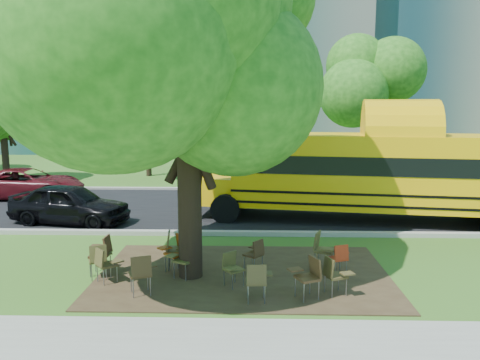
{
  "coord_description": "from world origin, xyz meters",
  "views": [
    {
      "loc": [
        1.22,
        -11.42,
        4.03
      ],
      "look_at": [
        0.79,
        3.62,
        1.69
      ],
      "focal_mm": 35.0,
      "sensor_mm": 36.0,
      "label": 1
    }
  ],
  "objects_px": {
    "chair_2": "(142,270)",
    "chair_3": "(184,256)",
    "chair_7": "(334,273)",
    "chair_12": "(322,247)",
    "chair_5": "(232,266)",
    "chair_10": "(174,247)",
    "chair_1": "(105,262)",
    "chair_4": "(257,278)",
    "chair_13": "(340,256)",
    "school_bus": "(393,172)",
    "chair_11": "(255,252)",
    "bg_car_red": "(27,184)",
    "main_tree": "(187,55)",
    "chair_0": "(99,257)",
    "chair_8": "(103,250)",
    "chair_6": "(309,273)",
    "chair_9": "(177,250)",
    "black_car": "(70,204)"
  },
  "relations": [
    {
      "from": "main_tree",
      "to": "chair_6",
      "type": "height_order",
      "value": "main_tree"
    },
    {
      "from": "school_bus",
      "to": "chair_11",
      "type": "height_order",
      "value": "school_bus"
    },
    {
      "from": "chair_8",
      "to": "bg_car_red",
      "type": "relative_size",
      "value": 0.2
    },
    {
      "from": "chair_3",
      "to": "chair_6",
      "type": "distance_m",
      "value": 3.03
    },
    {
      "from": "bg_car_red",
      "to": "school_bus",
      "type": "bearing_deg",
      "value": -107.36
    },
    {
      "from": "main_tree",
      "to": "chair_10",
      "type": "relative_size",
      "value": 9.03
    },
    {
      "from": "chair_2",
      "to": "chair_3",
      "type": "height_order",
      "value": "chair_2"
    },
    {
      "from": "chair_3",
      "to": "chair_5",
      "type": "relative_size",
      "value": 1.1
    },
    {
      "from": "main_tree",
      "to": "chair_11",
      "type": "distance_m",
      "value": 4.96
    },
    {
      "from": "chair_5",
      "to": "chair_10",
      "type": "relative_size",
      "value": 0.82
    },
    {
      "from": "main_tree",
      "to": "chair_7",
      "type": "relative_size",
      "value": 10.22
    },
    {
      "from": "chair_11",
      "to": "bg_car_red",
      "type": "bearing_deg",
      "value": 87.2
    },
    {
      "from": "chair_4",
      "to": "chair_11",
      "type": "height_order",
      "value": "chair_4"
    },
    {
      "from": "chair_0",
      "to": "chair_5",
      "type": "xyz_separation_m",
      "value": [
        3.16,
        -0.43,
        -0.03
      ]
    },
    {
      "from": "chair_0",
      "to": "chair_9",
      "type": "relative_size",
      "value": 0.9
    },
    {
      "from": "chair_5",
      "to": "bg_car_red",
      "type": "distance_m",
      "value": 13.94
    },
    {
      "from": "chair_12",
      "to": "chair_13",
      "type": "distance_m",
      "value": 0.54
    },
    {
      "from": "main_tree",
      "to": "chair_11",
      "type": "height_order",
      "value": "main_tree"
    },
    {
      "from": "chair_3",
      "to": "chair_9",
      "type": "height_order",
      "value": "chair_9"
    },
    {
      "from": "chair_1",
      "to": "chair_7",
      "type": "bearing_deg",
      "value": 40.89
    },
    {
      "from": "chair_0",
      "to": "bg_car_red",
      "type": "relative_size",
      "value": 0.17
    },
    {
      "from": "chair_2",
      "to": "chair_5",
      "type": "xyz_separation_m",
      "value": [
        1.9,
        0.58,
        -0.08
      ]
    },
    {
      "from": "school_bus",
      "to": "black_car",
      "type": "height_order",
      "value": "school_bus"
    },
    {
      "from": "main_tree",
      "to": "black_car",
      "type": "relative_size",
      "value": 2.12
    },
    {
      "from": "chair_4",
      "to": "chair_6",
      "type": "relative_size",
      "value": 0.95
    },
    {
      "from": "chair_3",
      "to": "chair_13",
      "type": "distance_m",
      "value": 3.74
    },
    {
      "from": "chair_5",
      "to": "chair_11",
      "type": "relative_size",
      "value": 0.98
    },
    {
      "from": "chair_2",
      "to": "bg_car_red",
      "type": "relative_size",
      "value": 0.19
    },
    {
      "from": "chair_7",
      "to": "bg_car_red",
      "type": "xyz_separation_m",
      "value": [
        -11.82,
        10.58,
        0.15
      ]
    },
    {
      "from": "main_tree",
      "to": "chair_2",
      "type": "distance_m",
      "value": 4.85
    },
    {
      "from": "chair_13",
      "to": "chair_0",
      "type": "bearing_deg",
      "value": 164.32
    },
    {
      "from": "chair_4",
      "to": "chair_13",
      "type": "bearing_deg",
      "value": 37.85
    },
    {
      "from": "bg_car_red",
      "to": "chair_11",
      "type": "bearing_deg",
      "value": -134.73
    },
    {
      "from": "school_bus",
      "to": "chair_3",
      "type": "distance_m",
      "value": 8.77
    },
    {
      "from": "main_tree",
      "to": "chair_4",
      "type": "bearing_deg",
      "value": -43.05
    },
    {
      "from": "chair_1",
      "to": "chair_5",
      "type": "relative_size",
      "value": 1.06
    },
    {
      "from": "chair_3",
      "to": "chair_9",
      "type": "distance_m",
      "value": 0.44
    },
    {
      "from": "chair_1",
      "to": "chair_4",
      "type": "distance_m",
      "value": 3.62
    },
    {
      "from": "chair_6",
      "to": "chair_12",
      "type": "xyz_separation_m",
      "value": [
        0.54,
        1.83,
        0.02
      ]
    },
    {
      "from": "chair_5",
      "to": "chair_0",
      "type": "bearing_deg",
      "value": -47.92
    },
    {
      "from": "chair_3",
      "to": "chair_8",
      "type": "height_order",
      "value": "chair_8"
    },
    {
      "from": "chair_8",
      "to": "chair_1",
      "type": "bearing_deg",
      "value": -157.28
    },
    {
      "from": "chair_3",
      "to": "chair_7",
      "type": "xyz_separation_m",
      "value": [
        3.37,
        -1.0,
        -0.01
      ]
    },
    {
      "from": "chair_7",
      "to": "chair_12",
      "type": "relative_size",
      "value": 0.9
    },
    {
      "from": "chair_1",
      "to": "chair_13",
      "type": "bearing_deg",
      "value": 54.82
    },
    {
      "from": "chair_2",
      "to": "black_car",
      "type": "distance_m",
      "value": 7.4
    },
    {
      "from": "chair_4",
      "to": "chair_7",
      "type": "xyz_separation_m",
      "value": [
        1.65,
        0.42,
        -0.01
      ]
    },
    {
      "from": "chair_0",
      "to": "chair_8",
      "type": "height_order",
      "value": "chair_8"
    },
    {
      "from": "chair_2",
      "to": "chair_5",
      "type": "distance_m",
      "value": 1.99
    },
    {
      "from": "chair_3",
      "to": "chair_7",
      "type": "height_order",
      "value": "chair_3"
    }
  ]
}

